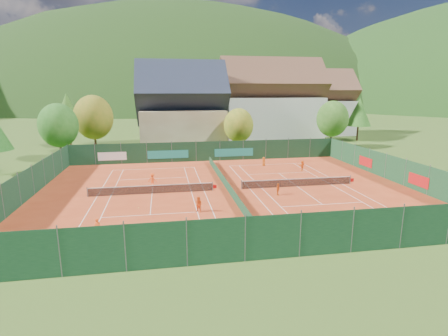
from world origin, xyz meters
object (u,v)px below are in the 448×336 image
player_left_near (97,227)px  player_left_mid (199,205)px  ball_hopper (381,210)px  player_right_near (278,189)px  player_left_far (152,180)px  hotel_block_a (271,105)px  player_right_far_a (264,161)px  hotel_block_b (317,107)px  player_right_far_b (302,165)px  chalet (182,112)px

player_left_near → player_left_mid: 8.76m
ball_hopper → player_right_near: 10.00m
player_left_near → player_left_far: 13.57m
hotel_block_a → player_left_mid: (-19.76, -42.50, -6.66)m
player_right_near → player_right_far_a: bearing=26.2°
player_left_mid → hotel_block_b: bearing=94.4°
player_right_far_b → hotel_block_b: bearing=-151.4°
ball_hopper → player_right_far_b: bearing=89.4°
hotel_block_b → player_left_near: 68.66m
ball_hopper → player_left_far: (-19.45, 13.05, 0.21)m
chalet → player_left_mid: size_ratio=11.23×
ball_hopper → player_right_far_a: size_ratio=0.64×
player_left_near → player_right_far_a: player_left_near is taller
player_left_near → player_left_far: bearing=66.0°
hotel_block_b → player_right_far_b: 41.26m
player_right_far_a → player_left_mid: bearing=27.2°
hotel_block_a → player_right_far_b: size_ratio=16.10×
chalet → player_left_far: bearing=-100.4°
player_left_near → player_left_mid: player_left_mid is taller
hotel_block_a → player_right_far_a: size_ratio=17.32×
hotel_block_a → player_left_near: hotel_block_a is taller
player_right_far_a → player_right_far_b: bearing=108.5°
player_right_far_a → player_left_near: bearing=17.7°
player_left_near → player_right_near: player_left_near is taller
hotel_block_b → player_left_mid: bearing=-123.8°
player_right_near → player_left_far: bearing=103.0°
hotel_block_b → player_left_near: (-41.69, -54.23, -5.96)m
ball_hopper → player_right_far_b: (0.19, 17.76, 0.12)m
player_left_mid → player_right_near: player_left_mid is taller
hotel_block_a → hotel_block_b: (14.00, 8.00, -0.76)m
hotel_block_b → player_right_far_b: (-18.35, -36.47, -5.95)m
player_left_near → player_left_mid: bearing=17.0°
hotel_block_b → player_left_mid: (-33.76, -50.50, -5.90)m
hotel_block_a → ball_hopper: bearing=-95.6°
player_left_far → hotel_block_a: bearing=-110.6°
chalet → player_left_near: (-8.69, -40.23, -5.96)m
hotel_block_a → player_right_near: 40.93m
player_right_far_a → player_left_far: bearing=-2.0°
ball_hopper → player_right_far_a: (-4.08, 21.45, 0.07)m
player_right_far_b → chalet: bearing=-91.6°
player_right_near → hotel_block_b: bearing=8.4°
player_left_mid → chalet: bearing=127.0°
player_left_mid → player_right_far_b: (15.41, 14.03, -0.05)m
chalet → player_right_far_a: (10.38, -18.78, -6.00)m
ball_hopper → player_left_far: player_left_far is taller
player_right_far_a → player_right_far_b: player_right_far_b is taller
player_right_far_b → ball_hopper: bearing=54.7°
player_right_far_a → player_right_far_b: 5.64m
player_right_near → player_left_near: bearing=151.0°
player_left_mid → hotel_block_a: bearing=103.2°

